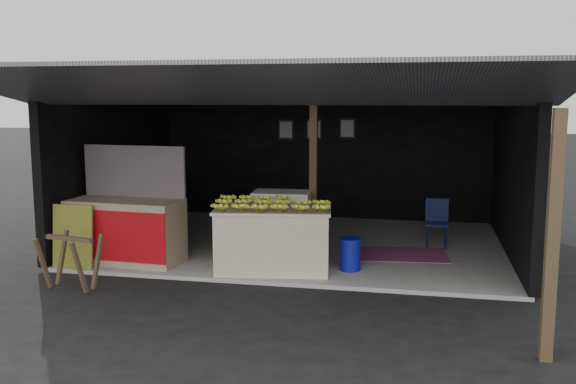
% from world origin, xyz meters
% --- Properties ---
extents(ground, '(80.00, 80.00, 0.00)m').
position_xyz_m(ground, '(0.00, 0.00, 0.00)').
color(ground, black).
rests_on(ground, ground).
extents(concrete_slab, '(7.00, 5.00, 0.06)m').
position_xyz_m(concrete_slab, '(0.00, 2.50, 0.03)').
color(concrete_slab, gray).
rests_on(concrete_slab, ground).
extents(shophouse, '(7.40, 7.29, 3.02)m').
position_xyz_m(shophouse, '(0.00, 2.82, 2.10)').
color(shophouse, black).
rests_on(shophouse, ground).
extents(banana_table, '(1.82, 1.27, 0.93)m').
position_xyz_m(banana_table, '(-0.08, 0.64, 0.53)').
color(banana_table, beige).
rests_on(banana_table, concrete_slab).
extents(banana_pile, '(1.68, 1.15, 0.18)m').
position_xyz_m(banana_pile, '(-0.08, 0.64, 1.09)').
color(banana_pile, yellow).
rests_on(banana_pile, banana_table).
extents(white_crate, '(0.96, 0.69, 1.02)m').
position_xyz_m(white_crate, '(-0.18, 1.66, 0.57)').
color(white_crate, white).
rests_on(white_crate, concrete_slab).
extents(neighbor_stall, '(1.78, 0.90, 1.79)m').
position_xyz_m(neighbor_stall, '(-2.42, 0.62, 0.59)').
color(neighbor_stall, '#998466').
rests_on(neighbor_stall, concrete_slab).
extents(green_signboard, '(0.64, 0.14, 0.95)m').
position_xyz_m(green_signboard, '(-3.03, 0.11, 0.54)').
color(green_signboard, black).
rests_on(green_signboard, concrete_slab).
extents(sawhorse, '(0.77, 0.76, 0.74)m').
position_xyz_m(sawhorse, '(-2.59, -0.73, 0.47)').
color(sawhorse, '#4D3D26').
rests_on(sawhorse, ground).
extents(water_barrel, '(0.31, 0.31, 0.45)m').
position_xyz_m(water_barrel, '(1.04, 0.84, 0.29)').
color(water_barrel, '#0C128C').
rests_on(water_barrel, concrete_slab).
extents(plastic_chair, '(0.39, 0.39, 0.82)m').
position_xyz_m(plastic_chair, '(2.31, 2.69, 0.54)').
color(plastic_chair, '#090E33').
rests_on(plastic_chair, concrete_slab).
extents(magenta_rug, '(1.59, 1.14, 0.01)m').
position_xyz_m(magenta_rug, '(1.73, 1.94, 0.07)').
color(magenta_rug, '#73194C').
rests_on(magenta_rug, concrete_slab).
extents(picture_frames, '(1.62, 0.04, 0.46)m').
position_xyz_m(picture_frames, '(-0.17, 4.89, 1.93)').
color(picture_frames, black).
rests_on(picture_frames, shophouse).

